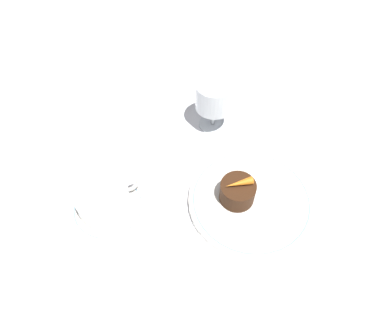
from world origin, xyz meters
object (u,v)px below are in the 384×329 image
(coffee_cup, at_px, (103,200))
(fork, at_px, (163,237))
(dessert_cake, at_px, (238,193))
(wine_glass, at_px, (214,98))
(dinner_plate, at_px, (251,201))

(coffee_cup, xyz_separation_m, fork, (0.06, -0.11, -0.04))
(coffee_cup, relative_size, fork, 0.64)
(coffee_cup, bearing_deg, fork, -61.09)
(dessert_cake, bearing_deg, wine_glass, 67.58)
(wine_glass, bearing_deg, fork, -143.53)
(dinner_plate, bearing_deg, coffee_cup, 149.44)
(wine_glass, distance_m, dessert_cake, 0.21)
(wine_glass, bearing_deg, coffee_cup, -167.26)
(dinner_plate, distance_m, fork, 0.18)
(dinner_plate, height_order, fork, dinner_plate)
(wine_glass, xyz_separation_m, fork, (-0.23, -0.17, -0.08))
(dinner_plate, xyz_separation_m, dessert_cake, (-0.02, 0.02, 0.03))
(dinner_plate, height_order, wine_glass, wine_glass)
(dinner_plate, bearing_deg, dessert_cake, 142.62)
(coffee_cup, height_order, fork, coffee_cup)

